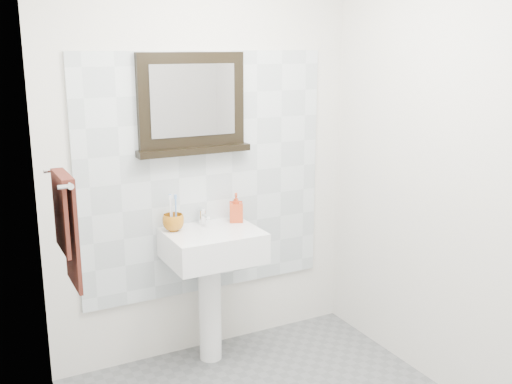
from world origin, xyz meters
TOP-DOWN VIEW (x-y plane):
  - back_wall at (0.00, 1.10)m, footprint 2.00×0.01m
  - front_wall at (0.00, -1.10)m, footprint 2.00×0.01m
  - left_wall at (-1.00, 0.00)m, footprint 0.01×2.20m
  - right_wall at (1.00, 0.00)m, footprint 0.01×2.20m
  - splashback at (0.00, 1.09)m, footprint 1.60×0.02m
  - pedestal_sink at (-0.06, 0.87)m, footprint 0.55×0.44m
  - toothbrush_cup at (-0.26, 0.97)m, footprint 0.15×0.15m
  - toothbrushes at (-0.26, 0.97)m, footprint 0.05×0.04m
  - soap_dispenser at (0.15, 0.97)m, footprint 0.11×0.11m
  - framed_mirror at (-0.09, 1.06)m, footprint 0.70×0.11m
  - towel_bar at (-0.95, 0.53)m, footprint 0.07×0.40m
  - hand_towel at (-0.94, 0.53)m, footprint 0.06×0.30m

SIDE VIEW (x-z plane):
  - pedestal_sink at x=-0.06m, z-range 0.20..1.16m
  - toothbrush_cup at x=-0.26m, z-range 0.86..0.96m
  - soap_dispenser at x=0.15m, z-range 0.86..1.04m
  - toothbrushes at x=-0.26m, z-range 0.88..1.09m
  - hand_towel at x=-0.94m, z-range 0.85..1.40m
  - splashback at x=0.00m, z-range 0.40..1.90m
  - back_wall at x=0.00m, z-range 0.00..2.50m
  - front_wall at x=0.00m, z-range 0.00..2.50m
  - left_wall at x=-1.00m, z-range 0.00..2.50m
  - right_wall at x=1.00m, z-range 0.00..2.50m
  - towel_bar at x=-0.95m, z-range 1.32..1.35m
  - framed_mirror at x=-0.09m, z-range 1.29..1.88m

